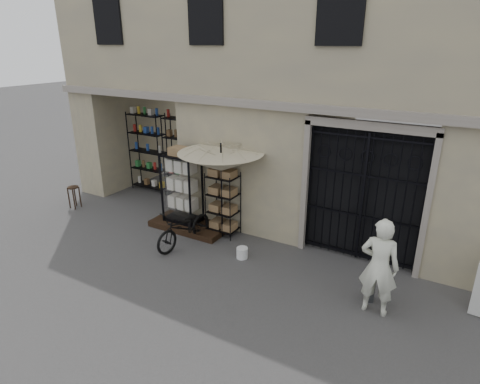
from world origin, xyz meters
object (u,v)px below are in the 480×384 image
Objects in this scene: wooden_stool at (74,197)px; shopkeeper at (373,310)px; bicycle at (186,244)px; display_cabinet at (182,192)px; steel_bollard at (372,281)px; white_bucket at (242,253)px; market_umbrella at (221,157)px; wire_rack at (223,205)px.

wooden_stool reaches higher than shopkeeper.
bicycle is 2.67× the size of wooden_stool.
display_cabinet reaches higher than wooden_stool.
display_cabinet is 1.42m from bicycle.
steel_bollard reaches higher than wooden_stool.
bicycle is (-1.48, -0.13, -0.12)m from white_bucket.
white_bucket is 5.63m from wooden_stool.
display_cabinet is 3.58m from wooden_stool.
market_umbrella is at bearing 7.99° from display_cabinet.
shopkeeper is at bearing -3.79° from wooden_stool.
market_umbrella reaches higher than steel_bollard.
bicycle is at bearing -175.01° from white_bucket.
display_cabinet is 5.33m from shopkeeper.
wooden_stool is at bearing 178.92° from white_bucket.
wooden_stool is at bearing -176.22° from bicycle.
wire_rack is 1.27m from market_umbrella.
market_umbrella is at bearing 6.59° from wooden_stool.
wooden_stool is 8.48m from steel_bollard.
display_cabinet is 1.19× the size of wire_rack.
display_cabinet reaches higher than bicycle.
display_cabinet is 2.40m from white_bucket.
market_umbrella is 4.45× the size of wooden_stool.
wire_rack is 6.32× the size of white_bucket.
wire_rack reaches higher than steel_bollard.
market_umbrella reaches higher than wire_rack.
display_cabinet is at bearing 178.29° from market_umbrella.
wooden_stool is 8.62m from shopkeeper.
wooden_stool is 0.75× the size of steel_bollard.
wooden_stool is (-5.63, 0.11, 0.21)m from white_bucket.
display_cabinet is 1.65m from market_umbrella.
steel_bollard is at bearing -0.39° from display_cabinet.
display_cabinet reaches higher than steel_bollard.
display_cabinet is 5.10m from steel_bollard.
market_umbrella is (0.07, -0.16, 1.26)m from wire_rack.
display_cabinet is at bearing -14.09° from shopkeeper.
bicycle reaches higher than wooden_stool.
white_bucket is 3.01m from shopkeeper.
bicycle is at bearing -141.51° from wire_rack.
wire_rack reaches higher than white_bucket.
wooden_stool is at bearing 164.20° from wire_rack.
market_umbrella is 2.26m from bicycle.
bicycle is 4.34m from steel_bollard.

